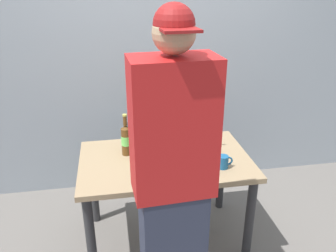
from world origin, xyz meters
name	(u,v)px	position (x,y,z in m)	size (l,w,h in m)	color
ground_plane	(165,237)	(0.00, 0.00, 0.00)	(8.00, 8.00, 0.00)	slate
desk	(165,171)	(0.00, 0.00, 0.61)	(1.20, 0.75, 0.71)	#9E8460
laptop	(193,145)	(0.22, 0.08, 0.76)	(0.40, 0.37, 0.22)	#383D4C
beer_bottle_amber	(138,135)	(-0.18, 0.15, 0.84)	(0.07, 0.07, 0.34)	#472B14
beer_bottle_dark	(147,142)	(-0.12, 0.07, 0.82)	(0.06, 0.06, 0.29)	#1E5123
beer_bottle_green	(132,132)	(-0.21, 0.26, 0.82)	(0.07, 0.07, 0.28)	#333333
beer_bottle_brown	(126,139)	(-0.26, 0.11, 0.83)	(0.07, 0.07, 0.31)	brown
person_figure	(173,186)	(-0.07, -0.65, 0.91)	(0.42, 0.29, 1.80)	#2D3347
coffee_mug	(223,162)	(0.36, -0.19, 0.76)	(0.10, 0.07, 0.09)	#19598C
back_wall	(148,51)	(0.00, 0.90, 1.30)	(6.00, 0.10, 2.60)	#99A3AD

